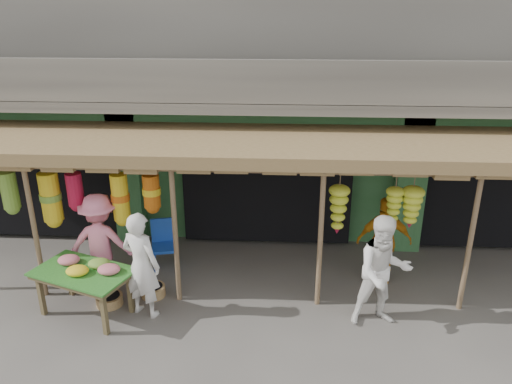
# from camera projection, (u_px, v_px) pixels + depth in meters

# --- Properties ---
(ground) EXTENTS (80.00, 80.00, 0.00)m
(ground) POSITION_uv_depth(u_px,v_px,m) (262.00, 295.00, 9.21)
(ground) COLOR #514C47
(ground) RESTS_ON ground
(building) EXTENTS (16.40, 6.80, 7.00)m
(building) POSITION_uv_depth(u_px,v_px,m) (272.00, 73.00, 12.50)
(building) COLOR gray
(building) RESTS_ON ground
(awning) EXTENTS (14.00, 2.70, 2.79)m
(awning) POSITION_uv_depth(u_px,v_px,m) (257.00, 149.00, 9.02)
(awning) COLOR brown
(awning) RESTS_ON ground
(flower_table) EXTENTS (1.87, 1.47, 0.98)m
(flower_table) POSITION_uv_depth(u_px,v_px,m) (85.00, 273.00, 8.43)
(flower_table) COLOR brown
(flower_table) RESTS_ON ground
(blue_chair) EXTENTS (0.58, 0.59, 1.02)m
(blue_chair) POSITION_uv_depth(u_px,v_px,m) (164.00, 241.00, 10.00)
(blue_chair) COLOR #1B48B4
(blue_chair) RESTS_ON ground
(basket_mid) EXTENTS (0.60, 0.60, 0.18)m
(basket_mid) POSITION_uv_depth(u_px,v_px,m) (109.00, 300.00, 8.91)
(basket_mid) COLOR #A28849
(basket_mid) RESTS_ON ground
(basket_right) EXTENTS (0.50, 0.50, 0.20)m
(basket_right) POSITION_uv_depth(u_px,v_px,m) (153.00, 291.00, 9.17)
(basket_right) COLOR olive
(basket_right) RESTS_ON ground
(person_front) EXTENTS (0.81, 0.68, 1.90)m
(person_front) POSITION_uv_depth(u_px,v_px,m) (141.00, 265.00, 8.35)
(person_front) COLOR silver
(person_front) RESTS_ON ground
(person_right) EXTENTS (1.04, 0.87, 1.94)m
(person_right) POSITION_uv_depth(u_px,v_px,m) (383.00, 272.00, 8.10)
(person_right) COLOR white
(person_right) RESTS_ON ground
(person_vendor) EXTENTS (1.02, 0.43, 1.74)m
(person_vendor) POSITION_uv_depth(u_px,v_px,m) (384.00, 241.00, 9.34)
(person_vendor) COLOR #C57812
(person_vendor) RESTS_ON ground
(person_shopper) EXTENTS (1.23, 0.72, 1.90)m
(person_shopper) POSITION_uv_depth(u_px,v_px,m) (101.00, 243.00, 9.11)
(person_shopper) COLOR pink
(person_shopper) RESTS_ON ground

